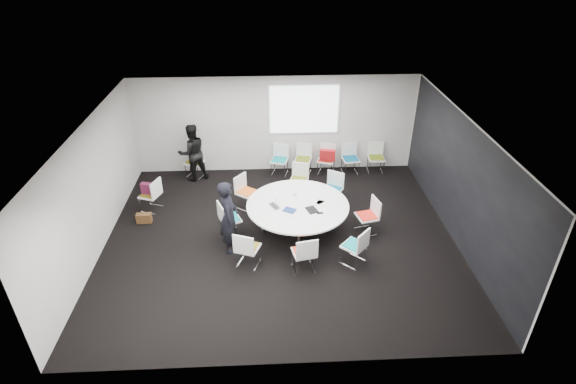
{
  "coord_description": "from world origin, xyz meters",
  "views": [
    {
      "loc": [
        -0.24,
        -8.45,
        6.22
      ],
      "look_at": [
        0.2,
        0.4,
        1.0
      ],
      "focal_mm": 28.0,
      "sensor_mm": 36.0,
      "label": 1
    }
  ],
  "objects_px": {
    "chair_spare_left": "(152,201)",
    "brown_bag": "(144,218)",
    "chair_back_e": "(376,163)",
    "chair_person_back": "(195,167)",
    "maroon_bag": "(149,189)",
    "person_back": "(192,152)",
    "cup": "(295,194)",
    "conference_table": "(298,211)",
    "chair_ring_a": "(367,222)",
    "chair_back_d": "(350,164)",
    "chair_ring_c": "(299,186)",
    "chair_back_b": "(303,165)",
    "chair_ring_d": "(247,198)",
    "person_main": "(229,217)",
    "chair_ring_g": "(304,259)",
    "chair_ring_e": "(230,225)",
    "chair_back_c": "(326,165)",
    "chair_ring_f": "(248,254)",
    "chair_ring_b": "(332,195)",
    "chair_ring_h": "(354,252)",
    "laptop": "(276,206)"
  },
  "relations": [
    {
      "from": "chair_ring_c",
      "to": "chair_ring_g",
      "type": "bearing_deg",
      "value": 106.89
    },
    {
      "from": "chair_ring_a",
      "to": "chair_back_d",
      "type": "xyz_separation_m",
      "value": [
        0.12,
        2.99,
        0.0
      ]
    },
    {
      "from": "chair_ring_f",
      "to": "chair_spare_left",
      "type": "relative_size",
      "value": 1.0
    },
    {
      "from": "conference_table",
      "to": "chair_ring_a",
      "type": "height_order",
      "value": "chair_ring_a"
    },
    {
      "from": "chair_back_e",
      "to": "cup",
      "type": "height_order",
      "value": "chair_back_e"
    },
    {
      "from": "chair_person_back",
      "to": "cup",
      "type": "bearing_deg",
      "value": 160.37
    },
    {
      "from": "chair_back_e",
      "to": "chair_person_back",
      "type": "distance_m",
      "value": 5.25
    },
    {
      "from": "chair_back_c",
      "to": "person_main",
      "type": "relative_size",
      "value": 0.52
    },
    {
      "from": "chair_back_d",
      "to": "maroon_bag",
      "type": "relative_size",
      "value": 2.2
    },
    {
      "from": "chair_ring_a",
      "to": "chair_ring_e",
      "type": "bearing_deg",
      "value": 75.37
    },
    {
      "from": "chair_ring_a",
      "to": "chair_ring_g",
      "type": "xyz_separation_m",
      "value": [
        -1.57,
        -1.28,
        0.0
      ]
    },
    {
      "from": "chair_back_e",
      "to": "chair_back_c",
      "type": "bearing_deg",
      "value": 3.91
    },
    {
      "from": "chair_ring_e",
      "to": "chair_back_d",
      "type": "height_order",
      "value": "same"
    },
    {
      "from": "brown_bag",
      "to": "chair_ring_e",
      "type": "bearing_deg",
      "value": -16.35
    },
    {
      "from": "chair_back_e",
      "to": "chair_person_back",
      "type": "relative_size",
      "value": 1.0
    },
    {
      "from": "chair_back_b",
      "to": "chair_back_c",
      "type": "relative_size",
      "value": 1.0
    },
    {
      "from": "chair_spare_left",
      "to": "brown_bag",
      "type": "bearing_deg",
      "value": -169.05
    },
    {
      "from": "chair_ring_b",
      "to": "chair_ring_e",
      "type": "height_order",
      "value": "same"
    },
    {
      "from": "chair_ring_g",
      "to": "laptop",
      "type": "distance_m",
      "value": 1.56
    },
    {
      "from": "chair_ring_d",
      "to": "chair_ring_g",
      "type": "distance_m",
      "value": 2.82
    },
    {
      "from": "chair_ring_d",
      "to": "person_main",
      "type": "height_order",
      "value": "person_main"
    },
    {
      "from": "maroon_bag",
      "to": "person_back",
      "type": "bearing_deg",
      "value": 61.71
    },
    {
      "from": "chair_ring_e",
      "to": "chair_ring_f",
      "type": "relative_size",
      "value": 1.0
    },
    {
      "from": "chair_ring_a",
      "to": "maroon_bag",
      "type": "distance_m",
      "value": 5.41
    },
    {
      "from": "chair_ring_e",
      "to": "chair_back_e",
      "type": "height_order",
      "value": "same"
    },
    {
      "from": "chair_ring_g",
      "to": "chair_person_back",
      "type": "relative_size",
      "value": 1.0
    },
    {
      "from": "chair_ring_e",
      "to": "chair_person_back",
      "type": "height_order",
      "value": "same"
    },
    {
      "from": "chair_ring_e",
      "to": "chair_back_b",
      "type": "distance_m",
      "value": 3.55
    },
    {
      "from": "chair_ring_b",
      "to": "chair_person_back",
      "type": "distance_m",
      "value": 4.12
    },
    {
      "from": "chair_spare_left",
      "to": "maroon_bag",
      "type": "distance_m",
      "value": 0.34
    },
    {
      "from": "chair_ring_d",
      "to": "chair_back_e",
      "type": "bearing_deg",
      "value": 153.09
    },
    {
      "from": "conference_table",
      "to": "chair_back_c",
      "type": "relative_size",
      "value": 2.69
    },
    {
      "from": "chair_ring_c",
      "to": "chair_back_b",
      "type": "xyz_separation_m",
      "value": [
        0.22,
        1.24,
        0.0
      ]
    },
    {
      "from": "chair_ring_g",
      "to": "chair_ring_e",
      "type": "bearing_deg",
      "value": 128.95
    },
    {
      "from": "chair_ring_c",
      "to": "chair_back_b",
      "type": "height_order",
      "value": "same"
    },
    {
      "from": "chair_ring_e",
      "to": "chair_ring_g",
      "type": "relative_size",
      "value": 1.0
    },
    {
      "from": "cup",
      "to": "maroon_bag",
      "type": "relative_size",
      "value": 0.22
    },
    {
      "from": "chair_ring_a",
      "to": "chair_back_c",
      "type": "height_order",
      "value": "same"
    },
    {
      "from": "cup",
      "to": "conference_table",
      "type": "bearing_deg",
      "value": -83.67
    },
    {
      "from": "chair_ring_a",
      "to": "brown_bag",
      "type": "relative_size",
      "value": 2.44
    },
    {
      "from": "cup",
      "to": "person_back",
      "type": "bearing_deg",
      "value": 139.51
    },
    {
      "from": "chair_back_c",
      "to": "cup",
      "type": "relative_size",
      "value": 9.78
    },
    {
      "from": "conference_table",
      "to": "chair_ring_f",
      "type": "xyz_separation_m",
      "value": [
        -1.13,
        -1.21,
        -0.28
      ]
    },
    {
      "from": "chair_ring_f",
      "to": "chair_back_b",
      "type": "distance_m",
      "value": 4.36
    },
    {
      "from": "chair_ring_g",
      "to": "chair_back_e",
      "type": "xyz_separation_m",
      "value": [
        2.45,
        4.31,
        0.0
      ]
    },
    {
      "from": "chair_ring_a",
      "to": "chair_spare_left",
      "type": "distance_m",
      "value": 5.38
    },
    {
      "from": "chair_spare_left",
      "to": "chair_ring_e",
      "type": "bearing_deg",
      "value": -99.89
    },
    {
      "from": "chair_ring_h",
      "to": "person_back",
      "type": "relative_size",
      "value": 0.53
    },
    {
      "from": "chair_ring_a",
      "to": "chair_person_back",
      "type": "xyz_separation_m",
      "value": [
        -4.38,
        3.02,
        0.0
      ]
    },
    {
      "from": "maroon_bag",
      "to": "chair_back_d",
      "type": "bearing_deg",
      "value": 18.09
    }
  ]
}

